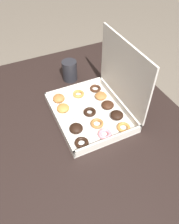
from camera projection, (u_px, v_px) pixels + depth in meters
ground_plane at (83, 202)px, 1.42m from camera, size 8.00×8.00×0.00m
dining_table at (79, 144)px, 0.96m from camera, size 1.27×0.95×0.72m
donut_box at (98, 102)px, 0.94m from camera, size 0.36×0.31×0.32m
coffee_mug at (70, 70)px, 1.11m from camera, size 0.08×0.08×0.11m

